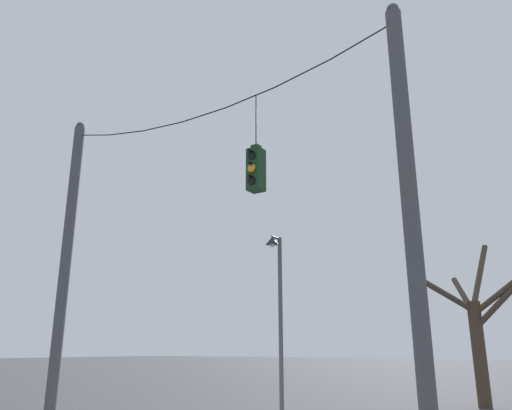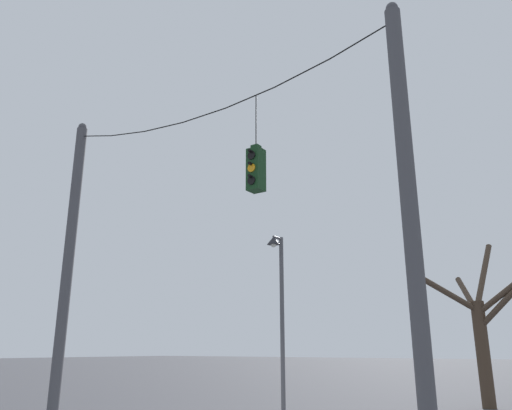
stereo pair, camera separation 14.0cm
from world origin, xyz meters
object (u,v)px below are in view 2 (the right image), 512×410
Objects in this scene: utility_pole_left at (68,261)px; street_lamp at (279,296)px; bare_tree at (482,326)px; utility_pole_right at (410,207)px; traffic_light_over_intersection at (256,169)px.

utility_pole_left is 1.77× the size of street_lamp.
street_lamp is 0.88× the size of bare_tree.
street_lamp is at bearing 147.45° from utility_pole_right.
street_lamp is at bearing -119.14° from bare_tree.
bare_tree is (-0.88, 9.98, -1.76)m from utility_pole_right.
utility_pole_right is 1.55× the size of bare_tree.
traffic_light_over_intersection is 0.42× the size of bare_tree.
utility_pole_left is at bearing -150.97° from street_lamp.
street_lamp is (-4.76, 3.04, -1.11)m from utility_pole_right.
utility_pole_right is at bearing -84.94° from bare_tree.
street_lamp is (5.47, 3.04, -1.11)m from utility_pole_left.
utility_pole_right is at bearing -32.55° from street_lamp.
utility_pole_left is 6.93m from traffic_light_over_intersection.
traffic_light_over_intersection is (6.77, -0.01, 1.47)m from utility_pole_left.
utility_pole_left reaches higher than street_lamp.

